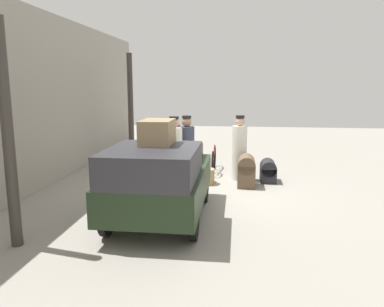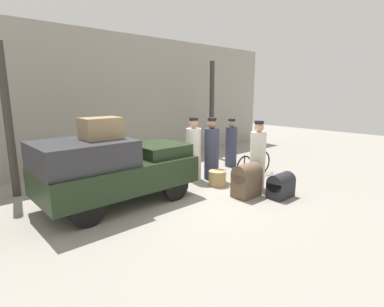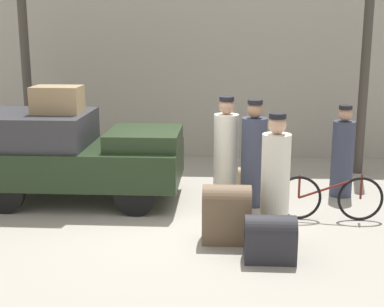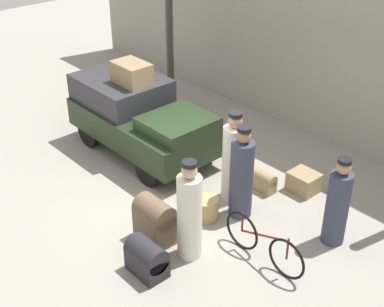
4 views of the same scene
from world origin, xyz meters
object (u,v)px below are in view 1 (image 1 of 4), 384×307
Objects in this scene: porter_carrying_trunk at (187,151)px; trunk_on_truck_roof at (157,132)px; conductor_in_dark_uniform at (174,144)px; trunk_umber_medium at (268,171)px; wicker_basket at (206,176)px; trunk_large_brown at (154,173)px; porter_lifting_near_truck at (174,154)px; truck at (160,177)px; suitcase_small_leather at (138,169)px; trunk_barrel_dark at (246,170)px; porter_with_bicycle at (239,151)px; bicycle at (214,160)px.

porter_carrying_trunk is 2.23× the size of trunk_on_truck_roof.
conductor_in_dark_uniform is 3.28m from trunk_umber_medium.
trunk_large_brown is at bearing 84.68° from wicker_basket.
wicker_basket is at bearing -95.32° from trunk_large_brown.
porter_lifting_near_truck reaches higher than trunk_large_brown.
trunk_on_truck_roof is at bearing 180.00° from truck.
porter_carrying_trunk reaches higher than truck.
trunk_large_brown reaches higher than wicker_basket.
porter_carrying_trunk is 1.64m from suitcase_small_leather.
truck is at bearing 0.00° from trunk_on_truck_roof.
porter_carrying_trunk is at bearing 74.50° from trunk_barrel_dark.
trunk_large_brown is (-0.43, 2.36, -0.61)m from porter_with_bicycle.
bicycle is 2.02× the size of trunk_barrel_dark.
porter_lifting_near_truck is (-2.08, -0.35, 0.08)m from conductor_in_dark_uniform.
wicker_basket is at bearing -148.90° from conductor_in_dark_uniform.
wicker_basket is 3.45m from trunk_on_truck_roof.
trunk_umber_medium reaches higher than suitcase_small_leather.
wicker_basket is 0.59× the size of trunk_on_truck_roof.
trunk_umber_medium is 0.82× the size of trunk_on_truck_roof.
porter_lifting_near_truck is at bearing 3.43° from trunk_on_truck_roof.
suitcase_small_leather is at bearing 78.03° from porter_carrying_trunk.
trunk_on_truck_roof is at bearing 178.27° from porter_carrying_trunk.
trunk_on_truck_roof reaches higher than wicker_basket.
bicycle is (4.28, -0.78, -0.50)m from truck.
trunk_barrel_dark is at bearing -164.72° from porter_with_bicycle.
porter_with_bicycle is 0.97m from trunk_umber_medium.
wicker_basket is at bearing 104.77° from trunk_umber_medium.
trunk_on_truck_roof reaches higher than porter_with_bicycle.
trunk_large_brown is 0.57× the size of trunk_on_truck_roof.
trunk_large_brown is 0.56× the size of trunk_barrel_dark.
trunk_large_brown is (-0.52, -0.58, 0.02)m from suitcase_small_leather.
wicker_basket is 1.23m from porter_with_bicycle.
truck is 7.56× the size of trunk_large_brown.
trunk_umber_medium is (-0.12, -0.80, -0.53)m from porter_with_bicycle.
bicycle is at bearing -49.34° from trunk_large_brown.
trunk_on_truck_roof is at bearing -159.24° from suitcase_small_leather.
truck is 3.77m from suitcase_small_leather.
trunk_on_truck_roof reaches higher than porter_carrying_trunk.
porter_lifting_near_truck reaches higher than porter_with_bicycle.
porter_with_bicycle reaches higher than trunk_barrel_dark.
porter_with_bicycle is at bearing -81.07° from porter_carrying_trunk.
trunk_on_truck_roof is (-2.89, 1.74, 1.35)m from trunk_barrel_dark.
trunk_on_truck_roof is (-4.50, 0.78, 1.41)m from bicycle.
trunk_on_truck_roof is at bearing -165.60° from trunk_large_brown.
porter_with_bicycle is at bearing -23.52° from trunk_on_truck_roof.
trunk_umber_medium is at bearing -84.38° from trunk_large_brown.
suitcase_small_leather is 4.21m from trunk_on_truck_roof.
wicker_basket is at bearing 84.00° from trunk_barrel_dark.
truck is 4.29× the size of trunk_on_truck_roof.
bicycle is 1.01× the size of conductor_in_dark_uniform.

